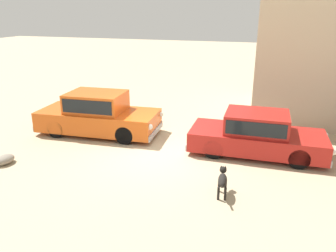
{
  "coord_description": "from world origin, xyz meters",
  "views": [
    {
      "loc": [
        3.35,
        -9.23,
        4.39
      ],
      "look_at": [
        0.3,
        0.2,
        0.9
      ],
      "focal_mm": 35.46,
      "sensor_mm": 36.0,
      "label": 1
    }
  ],
  "objects": [
    {
      "name": "ground_plane",
      "position": [
        0.0,
        0.0,
        0.0
      ],
      "size": [
        80.0,
        80.0,
        0.0
      ],
      "primitive_type": "plane",
      "color": "tan"
    },
    {
      "name": "parked_sedan_nearest",
      "position": [
        -2.71,
        1.11,
        0.76
      ],
      "size": [
        4.63,
        2.09,
        1.55
      ],
      "rotation": [
        0.0,
        0.0,
        0.07
      ],
      "color": "#D15619",
      "rests_on": "ground_plane"
    },
    {
      "name": "parked_sedan_second",
      "position": [
        3.0,
        0.99,
        0.68
      ],
      "size": [
        4.36,
        1.83,
        1.37
      ],
      "rotation": [
        0.0,
        0.0,
        0.03
      ],
      "color": "#AD1E19",
      "rests_on": "ground_plane"
    },
    {
      "name": "stray_dog_spotted",
      "position": [
        2.39,
        -1.88,
        0.42
      ],
      "size": [
        0.3,
        0.99,
        0.65
      ],
      "rotation": [
        0.0,
        0.0,
        1.7
      ],
      "color": "black",
      "rests_on": "ground_plane"
    },
    {
      "name": "rubble_pile",
      "position": [
        -4.1,
        -2.13,
        0.14
      ],
      "size": [
        0.5,
        0.64,
        0.27
      ],
      "primitive_type": "ellipsoid",
      "rotation": [
        0.0,
        0.0,
        1.47
      ],
      "color": "gray",
      "rests_on": "ground_plane"
    }
  ]
}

